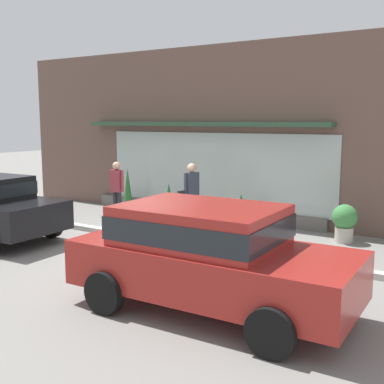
{
  "coord_description": "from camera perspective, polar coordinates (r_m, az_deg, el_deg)",
  "views": [
    {
      "loc": [
        7.52,
        -9.26,
        2.88
      ],
      "look_at": [
        0.85,
        1.2,
        1.04
      ],
      "focal_mm": 45.36,
      "sensor_mm": 36.0,
      "label": 1
    }
  ],
  "objects": [
    {
      "name": "ground_plane",
      "position": [
        12.27,
        -6.42,
        -5.18
      ],
      "size": [
        60.0,
        60.0,
        0.0
      ],
      "primitive_type": "plane",
      "color": "gray"
    },
    {
      "name": "parked_car_red",
      "position": [
        7.37,
        1.86,
        -7.02
      ],
      "size": [
        4.32,
        2.14,
        1.61
      ],
      "rotation": [
        0.0,
        0.0,
        0.02
      ],
      "color": "maroon",
      "rests_on": "ground_plane"
    },
    {
      "name": "potted_plant_window_left",
      "position": [
        14.26,
        -2.75,
        -1.17
      ],
      "size": [
        0.35,
        0.35,
        1.05
      ],
      "color": "#4C4C51",
      "rests_on": "ground_plane"
    },
    {
      "name": "pedestrian_with_handbag",
      "position": [
        12.83,
        -0.12,
        0.18
      ],
      "size": [
        0.35,
        0.65,
        1.76
      ],
      "rotation": [
        0.0,
        0.0,
        4.38
      ],
      "color": "#475675",
      "rests_on": "ground_plane"
    },
    {
      "name": "potted_plant_trailing_edge",
      "position": [
        15.46,
        -7.56,
        0.15
      ],
      "size": [
        0.29,
        0.29,
        1.4
      ],
      "color": "#4C4C51",
      "rests_on": "ground_plane"
    },
    {
      "name": "potted_plant_window_center",
      "position": [
        12.05,
        17.5,
        -3.28
      ],
      "size": [
        0.59,
        0.59,
        0.91
      ],
      "color": "#B7B2A3",
      "rests_on": "ground_plane"
    },
    {
      "name": "pedestrian_passerby",
      "position": [
        14.04,
        -8.82,
        0.66
      ],
      "size": [
        0.47,
        0.23,
        1.71
      ],
      "rotation": [
        0.0,
        0.0,
        0.07
      ],
      "color": "#232328",
      "rests_on": "ground_plane"
    },
    {
      "name": "storefront",
      "position": [
        14.54,
        1.4,
        6.73
      ],
      "size": [
        14.0,
        0.81,
        5.02
      ],
      "color": "brown",
      "rests_on": "ground_plane"
    },
    {
      "name": "potted_plant_window_right",
      "position": [
        13.08,
        5.76,
        -2.35
      ],
      "size": [
        0.44,
        0.44,
        0.92
      ],
      "color": "#33473D",
      "rests_on": "ground_plane"
    },
    {
      "name": "fire_hydrant",
      "position": [
        12.93,
        -3.89,
        -2.51
      ],
      "size": [
        0.43,
        0.41,
        0.87
      ],
      "color": "gold",
      "rests_on": "ground_plane"
    },
    {
      "name": "curb_strip",
      "position": [
        12.1,
        -7.02,
        -5.09
      ],
      "size": [
        14.0,
        0.24,
        0.12
      ],
      "primitive_type": "cube",
      "color": "#B2B2AD",
      "rests_on": "ground_plane"
    }
  ]
}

